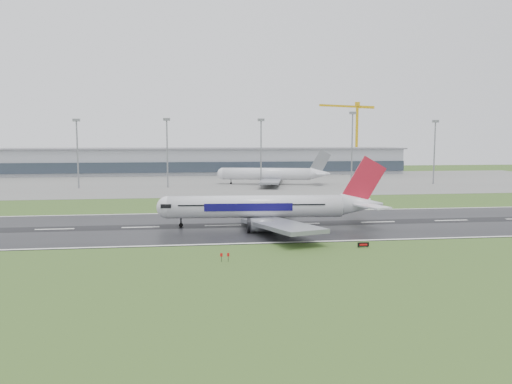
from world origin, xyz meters
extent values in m
plane|color=#31501D|center=(0.00, 0.00, 0.00)|extent=(520.00, 520.00, 0.00)
cube|color=black|center=(0.00, 0.00, 0.05)|extent=(400.00, 45.00, 0.10)
cube|color=slate|center=(0.00, 125.00, 0.04)|extent=(400.00, 130.00, 0.08)
cube|color=#91949B|center=(0.00, 185.00, 7.50)|extent=(240.00, 36.00, 15.00)
cylinder|color=gray|center=(-56.04, 100.00, 14.35)|extent=(0.64, 0.64, 28.70)
cylinder|color=gray|center=(-18.13, 100.00, 14.58)|extent=(0.64, 0.64, 29.16)
cylinder|color=gray|center=(23.35, 100.00, 14.57)|extent=(0.64, 0.64, 29.15)
cylinder|color=gray|center=(65.53, 100.00, 16.23)|extent=(0.64, 0.64, 32.46)
cylinder|color=gray|center=(105.60, 100.00, 14.45)|extent=(0.64, 0.64, 28.89)
camera|label=1|loc=(-7.37, -121.66, 21.53)|focal=34.95mm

